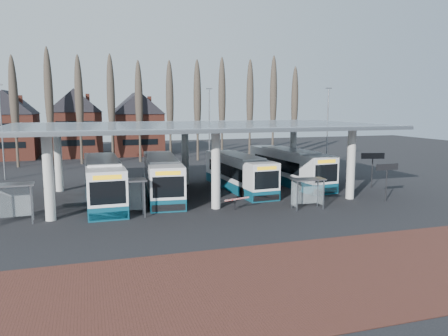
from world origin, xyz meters
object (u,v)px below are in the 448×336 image
object	(u,v)px
bus_0	(103,182)
bus_1	(162,177)
shelter_1	(126,190)
shelter_2	(307,187)
bus_2	(238,173)
bus_3	(289,167)
shelter_0	(11,194)

from	to	relation	value
bus_0	bus_1	xyz separation A→B (m)	(5.05, 0.97, -0.05)
shelter_1	bus_0	bearing A→B (deg)	104.86
shelter_2	bus_2	bearing A→B (deg)	108.53
shelter_1	shelter_2	world-z (taller)	shelter_1
bus_1	shelter_1	size ratio (longest dim) A/B	4.33
bus_0	bus_2	distance (m)	12.66
bus_3	shelter_0	world-z (taller)	bus_3
bus_0	shelter_0	distance (m)	8.00
bus_0	bus_3	size ratio (longest dim) A/B	1.00
bus_3	shelter_2	bearing A→B (deg)	-113.62
bus_2	shelter_0	distance (m)	19.94
shelter_1	bus_3	bearing A→B (deg)	28.70
bus_1	shelter_2	distance (m)	12.86
bus_2	shelter_1	size ratio (longest dim) A/B	4.09
bus_0	bus_2	xyz separation A→B (m)	(12.52, 1.85, -0.13)
shelter_1	shelter_2	distance (m)	13.73
bus_1	bus_2	bearing A→B (deg)	11.71
bus_2	bus_1	bearing A→B (deg)	-176.74
bus_1	shelter_2	bearing A→B (deg)	-34.33
shelter_2	bus_0	bearing A→B (deg)	157.61
bus_0	shelter_0	world-z (taller)	bus_0
bus_0	shelter_2	bearing A→B (deg)	-26.45
bus_2	shelter_0	size ratio (longest dim) A/B	4.00
shelter_2	bus_1	bearing A→B (deg)	143.84
bus_2	bus_3	distance (m)	6.18
bus_1	bus_2	xyz separation A→B (m)	(7.47, 0.87, -0.08)
bus_1	shelter_2	size ratio (longest dim) A/B	4.89
bus_2	shelter_1	world-z (taller)	bus_2
bus_2	bus_3	bearing A→B (deg)	10.71
shelter_1	shelter_0	bearing A→B (deg)	177.43
bus_1	shelter_0	distance (m)	12.76
bus_3	shelter_2	world-z (taller)	bus_3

